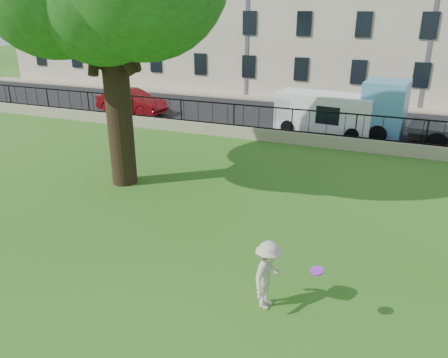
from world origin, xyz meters
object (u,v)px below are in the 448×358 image
at_px(red_sedan, 132,102).
at_px(white_van, 325,114).
at_px(frisbee, 317,271).
at_px(blue_truck, 438,115).
at_px(man, 268,275).

relative_size(red_sedan, white_van, 0.91).
bearing_deg(frisbee, blue_truck, 79.11).
relative_size(man, white_van, 0.33).
height_order(white_van, blue_truck, blue_truck).
bearing_deg(blue_truck, frisbee, -94.22).
xyz_separation_m(frisbee, blue_truck, (2.92, 15.19, 0.12)).
relative_size(frisbee, red_sedan, 0.06).
height_order(man, blue_truck, blue_truck).
relative_size(frisbee, blue_truck, 0.04).
distance_m(man, frisbee, 1.22).
height_order(frisbee, red_sedan, red_sedan).
distance_m(man, blue_truck, 15.49).
distance_m(man, white_van, 15.07).
distance_m(man, red_sedan, 20.15).
height_order(man, red_sedan, man).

